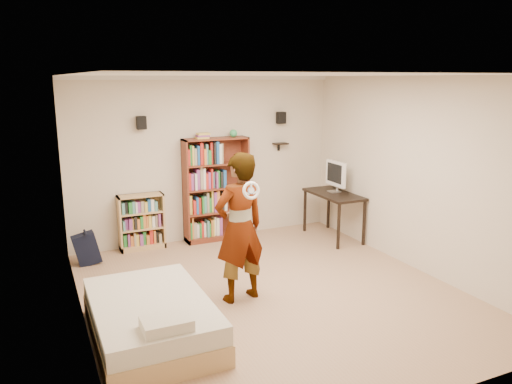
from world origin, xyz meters
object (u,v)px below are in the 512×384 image
low_bookshelf (141,222)px  daybed (151,314)px  computer_desk (333,216)px  person (240,228)px  tall_bookshelf (216,189)px

low_bookshelf → daybed: (-0.51, -2.85, -0.18)m
computer_desk → person: bearing=-146.3°
daybed → tall_bookshelf: bearing=58.0°
computer_desk → low_bookshelf: bearing=165.7°
low_bookshelf → computer_desk: (3.08, -0.78, -0.05)m
tall_bookshelf → daybed: size_ratio=0.95×
low_bookshelf → computer_desk: size_ratio=0.77×
daybed → computer_desk: bearing=30.0°
computer_desk → daybed: size_ratio=0.64×
computer_desk → daybed: 4.15m
daybed → low_bookshelf: bearing=79.8°
tall_bookshelf → person: size_ratio=0.94×
tall_bookshelf → computer_desk: 2.03m
computer_desk → person: size_ratio=0.63×
tall_bookshelf → person: (-0.56, -2.34, 0.06)m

